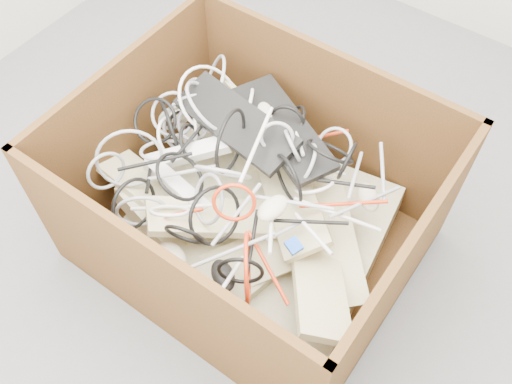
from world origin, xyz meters
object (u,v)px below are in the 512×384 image
Objects in this scene: cardboard_box at (249,217)px; power_strip_right at (176,185)px; power_strip_left at (188,154)px; vga_plug at (294,246)px.

power_strip_right is at bearing -148.07° from cardboard_box.
cardboard_box is 3.71× the size of power_strip_left.
power_strip_right is at bearing -113.32° from power_strip_left.
power_strip_left reaches higher than power_strip_right.
cardboard_box reaches higher than vga_plug.
vga_plug is (0.24, -0.11, 0.20)m from cardboard_box.
cardboard_box is at bearing 177.01° from vga_plug.
vga_plug is at bearing 7.83° from power_strip_right.
power_strip_right is 0.44m from vga_plug.
power_strip_left reaches higher than vga_plug.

